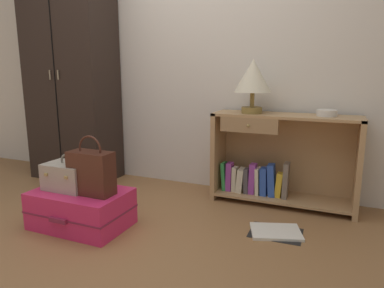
# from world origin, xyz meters

# --- Properties ---
(ground_plane) EXTENTS (9.00, 9.00, 0.00)m
(ground_plane) POSITION_xyz_m (0.00, 0.00, 0.00)
(ground_plane) COLOR olive
(back_wall) EXTENTS (6.40, 0.10, 2.60)m
(back_wall) POSITION_xyz_m (0.00, 1.50, 1.30)
(back_wall) COLOR silver
(back_wall) RESTS_ON ground_plane
(wardrobe) EXTENTS (0.87, 0.47, 2.13)m
(wardrobe) POSITION_xyz_m (-1.18, 1.20, 1.06)
(wardrobe) COLOR black
(wardrobe) RESTS_ON ground_plane
(bookshelf) EXTENTS (1.17, 0.35, 0.76)m
(bookshelf) POSITION_xyz_m (0.90, 1.27, 0.36)
(bookshelf) COLOR tan
(bookshelf) RESTS_ON ground_plane
(table_lamp) EXTENTS (0.30, 0.30, 0.44)m
(table_lamp) POSITION_xyz_m (0.67, 1.23, 1.04)
(table_lamp) COLOR olive
(table_lamp) RESTS_ON bookshelf
(bowl) EXTENTS (0.15, 0.15, 0.05)m
(bowl) POSITION_xyz_m (1.25, 1.27, 0.78)
(bowl) COLOR silver
(bowl) RESTS_ON bookshelf
(suitcase_large) EXTENTS (0.67, 0.46, 0.27)m
(suitcase_large) POSITION_xyz_m (-0.31, 0.24, 0.13)
(suitcase_large) COLOR #DB2860
(suitcase_large) RESTS_ON ground_plane
(train_case) EXTENTS (0.32, 0.23, 0.26)m
(train_case) POSITION_xyz_m (-0.41, 0.24, 0.36)
(train_case) COLOR #A89E8E
(train_case) RESTS_ON suitcase_large
(handbag) EXTENTS (0.31, 0.15, 0.41)m
(handbag) POSITION_xyz_m (-0.19, 0.22, 0.42)
(handbag) COLOR #472319
(handbag) RESTS_ON suitcase_large
(bottle) EXTENTS (0.08, 0.08, 0.18)m
(bottle) POSITION_xyz_m (-0.77, 0.31, 0.08)
(bottle) COLOR white
(bottle) RESTS_ON ground_plane
(open_book_on_floor) EXTENTS (0.40, 0.34, 0.02)m
(open_book_on_floor) POSITION_xyz_m (1.00, 0.67, 0.01)
(open_book_on_floor) COLOR white
(open_book_on_floor) RESTS_ON ground_plane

